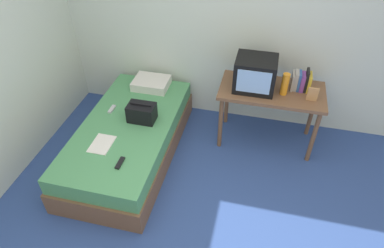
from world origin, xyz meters
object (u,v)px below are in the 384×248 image
(magazine, at_px, (102,144))
(remote_dark, at_px, (120,163))
(desk, at_px, (271,96))
(bed, at_px, (129,139))
(book_row, at_px, (301,81))
(picture_frame, at_px, (313,94))
(remote_silver, at_px, (112,109))
(water_bottle, at_px, (285,84))
(tv, at_px, (255,74))
(pillow, at_px, (151,83))
(handbag, at_px, (142,113))

(magazine, bearing_deg, remote_dark, -36.14)
(desk, bearing_deg, remote_dark, -137.88)
(bed, height_order, book_row, book_row)
(picture_frame, bearing_deg, magazine, -156.43)
(remote_silver, bearing_deg, remote_dark, -61.12)
(book_row, relative_size, magazine, 0.85)
(desk, bearing_deg, remote_silver, -166.33)
(desk, height_order, magazine, desk)
(book_row, relative_size, picture_frame, 1.62)
(desk, xyz_separation_m, water_bottle, (0.12, -0.06, 0.22))
(bed, xyz_separation_m, picture_frame, (1.92, 0.52, 0.59))
(tv, bearing_deg, bed, -154.67)
(pillow, relative_size, remote_dark, 2.81)
(bed, height_order, remote_silver, remote_silver)
(picture_frame, relative_size, remote_silver, 1.06)
(tv, height_order, magazine, tv)
(pillow, xyz_separation_m, magazine, (-0.15, -1.14, -0.05))
(book_row, height_order, magazine, book_row)
(bed, bearing_deg, book_row, 21.44)
(water_bottle, xyz_separation_m, handbag, (-1.48, -0.46, -0.31))
(bed, xyz_separation_m, magazine, (-0.12, -0.37, 0.24))
(desk, relative_size, remote_silver, 8.06)
(pillow, bearing_deg, picture_frame, -7.51)
(picture_frame, distance_m, pillow, 1.94)
(picture_frame, bearing_deg, pillow, 172.49)
(handbag, distance_m, remote_dark, 0.70)
(tv, distance_m, book_row, 0.52)
(bed, distance_m, magazine, 0.46)
(water_bottle, bearing_deg, handbag, -162.69)
(tv, height_order, remote_silver, tv)
(book_row, height_order, handbag, book_row)
(bed, distance_m, book_row, 2.03)
(tv, xyz_separation_m, remote_dark, (-1.13, -1.20, -0.45))
(tv, distance_m, pillow, 1.35)
(water_bottle, bearing_deg, bed, -160.71)
(pillow, relative_size, remote_silver, 3.05)
(pillow, distance_m, handbag, 0.67)
(desk, xyz_separation_m, book_row, (0.29, 0.08, 0.20))
(tv, relative_size, remote_silver, 3.06)
(bed, distance_m, water_bottle, 1.84)
(handbag, distance_m, remote_silver, 0.43)
(tv, xyz_separation_m, handbag, (-1.16, -0.51, -0.36))
(picture_frame, bearing_deg, bed, -164.91)
(bed, height_order, magazine, magazine)
(book_row, distance_m, remote_dark, 2.12)
(book_row, relative_size, remote_dark, 1.58)
(picture_frame, distance_m, remote_dark, 2.10)
(handbag, relative_size, remote_silver, 2.08)
(water_bottle, relative_size, magazine, 0.86)
(desk, height_order, pillow, desk)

